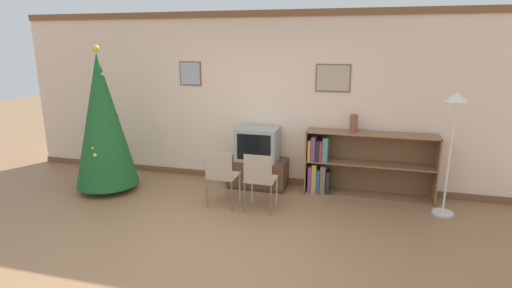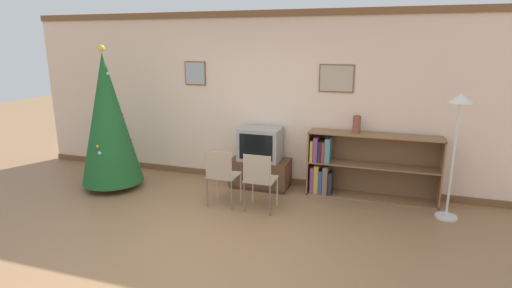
{
  "view_description": "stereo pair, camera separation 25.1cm",
  "coord_description": "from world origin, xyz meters",
  "px_view_note": "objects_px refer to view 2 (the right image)",
  "views": [
    {
      "loc": [
        1.65,
        -3.57,
        2.23
      ],
      "look_at": [
        0.29,
        1.37,
        0.92
      ],
      "focal_mm": 28.0,
      "sensor_mm": 36.0,
      "label": 1
    },
    {
      "loc": [
        1.89,
        -3.5,
        2.23
      ],
      "look_at": [
        0.29,
        1.37,
        0.92
      ],
      "focal_mm": 28.0,
      "sensor_mm": 36.0,
      "label": 2
    }
  ],
  "objects_px": {
    "vase": "(357,124)",
    "folding_chair_left": "(221,174)",
    "folding_chair_right": "(259,178)",
    "television": "(260,144)",
    "christmas_tree": "(108,119)",
    "tv_console": "(260,173)",
    "bookshelf": "(350,166)",
    "standing_lamp": "(458,124)"
  },
  "relations": [
    {
      "from": "christmas_tree",
      "to": "vase",
      "type": "height_order",
      "value": "christmas_tree"
    },
    {
      "from": "folding_chair_left",
      "to": "bookshelf",
      "type": "height_order",
      "value": "bookshelf"
    },
    {
      "from": "television",
      "to": "christmas_tree",
      "type": "bearing_deg",
      "value": -161.62
    },
    {
      "from": "christmas_tree",
      "to": "vase",
      "type": "distance_m",
      "value": 3.72
    },
    {
      "from": "television",
      "to": "vase",
      "type": "distance_m",
      "value": 1.48
    },
    {
      "from": "tv_console",
      "to": "bookshelf",
      "type": "height_order",
      "value": "bookshelf"
    },
    {
      "from": "christmas_tree",
      "to": "folding_chair_right",
      "type": "height_order",
      "value": "christmas_tree"
    },
    {
      "from": "vase",
      "to": "folding_chair_left",
      "type": "bearing_deg",
      "value": -149.6
    },
    {
      "from": "television",
      "to": "bookshelf",
      "type": "relative_size",
      "value": 0.34
    },
    {
      "from": "folding_chair_left",
      "to": "standing_lamp",
      "type": "height_order",
      "value": "standing_lamp"
    },
    {
      "from": "christmas_tree",
      "to": "television",
      "type": "bearing_deg",
      "value": 18.38
    },
    {
      "from": "folding_chair_left",
      "to": "standing_lamp",
      "type": "bearing_deg",
      "value": 10.97
    },
    {
      "from": "television",
      "to": "standing_lamp",
      "type": "xyz_separation_m",
      "value": [
        2.67,
        -0.34,
        0.55
      ]
    },
    {
      "from": "vase",
      "to": "tv_console",
      "type": "bearing_deg",
      "value": -176.71
    },
    {
      "from": "standing_lamp",
      "to": "vase",
      "type": "bearing_deg",
      "value": 160.98
    },
    {
      "from": "tv_console",
      "to": "vase",
      "type": "distance_m",
      "value": 1.67
    },
    {
      "from": "christmas_tree",
      "to": "tv_console",
      "type": "xyz_separation_m",
      "value": [
        2.21,
        0.74,
        -0.86
      ]
    },
    {
      "from": "christmas_tree",
      "to": "bookshelf",
      "type": "xyz_separation_m",
      "value": [
        3.58,
        0.81,
        -0.64
      ]
    },
    {
      "from": "bookshelf",
      "to": "vase",
      "type": "distance_m",
      "value": 0.64
    },
    {
      "from": "standing_lamp",
      "to": "folding_chair_right",
      "type": "bearing_deg",
      "value": -166.62
    },
    {
      "from": "christmas_tree",
      "to": "standing_lamp",
      "type": "relative_size",
      "value": 1.35
    },
    {
      "from": "folding_chair_left",
      "to": "folding_chair_right",
      "type": "height_order",
      "value": "same"
    },
    {
      "from": "tv_console",
      "to": "vase",
      "type": "height_order",
      "value": "vase"
    },
    {
      "from": "folding_chair_right",
      "to": "folding_chair_left",
      "type": "bearing_deg",
      "value": 180.0
    },
    {
      "from": "television",
      "to": "bookshelf",
      "type": "xyz_separation_m",
      "value": [
        1.37,
        0.08,
        -0.25
      ]
    },
    {
      "from": "tv_console",
      "to": "folding_chair_left",
      "type": "height_order",
      "value": "folding_chair_left"
    },
    {
      "from": "tv_console",
      "to": "standing_lamp",
      "type": "xyz_separation_m",
      "value": [
        2.67,
        -0.35,
        1.03
      ]
    },
    {
      "from": "christmas_tree",
      "to": "folding_chair_right",
      "type": "bearing_deg",
      "value": -4.12
    },
    {
      "from": "vase",
      "to": "folding_chair_right",
      "type": "bearing_deg",
      "value": -139.2
    },
    {
      "from": "tv_console",
      "to": "folding_chair_right",
      "type": "height_order",
      "value": "folding_chair_right"
    },
    {
      "from": "christmas_tree",
      "to": "vase",
      "type": "xyz_separation_m",
      "value": [
        3.63,
        0.82,
        -0.0
      ]
    },
    {
      "from": "television",
      "to": "folding_chair_left",
      "type": "relative_size",
      "value": 0.77
    },
    {
      "from": "vase",
      "to": "standing_lamp",
      "type": "relative_size",
      "value": 0.16
    },
    {
      "from": "folding_chair_left",
      "to": "bookshelf",
      "type": "relative_size",
      "value": 0.44
    },
    {
      "from": "television",
      "to": "folding_chair_right",
      "type": "bearing_deg",
      "value": -73.4
    },
    {
      "from": "bookshelf",
      "to": "christmas_tree",
      "type": "bearing_deg",
      "value": -167.17
    },
    {
      "from": "bookshelf",
      "to": "folding_chair_left",
      "type": "bearing_deg",
      "value": -148.85
    },
    {
      "from": "vase",
      "to": "standing_lamp",
      "type": "bearing_deg",
      "value": -19.02
    },
    {
      "from": "christmas_tree",
      "to": "folding_chair_left",
      "type": "distance_m",
      "value": 2.04
    },
    {
      "from": "tv_console",
      "to": "christmas_tree",
      "type": "bearing_deg",
      "value": -161.56
    },
    {
      "from": "bookshelf",
      "to": "vase",
      "type": "height_order",
      "value": "vase"
    },
    {
      "from": "christmas_tree",
      "to": "folding_chair_right",
      "type": "distance_m",
      "value": 2.56
    }
  ]
}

